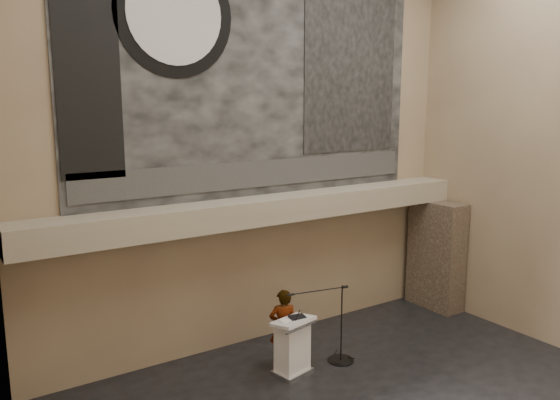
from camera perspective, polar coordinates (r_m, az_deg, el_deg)
wall_back at (r=11.40m, az=-2.22°, el=5.80°), size 10.00×0.02×8.50m
wall_left at (r=5.86m, az=-24.42°, el=0.65°), size 0.02×8.00×8.50m
soffit at (r=11.23m, az=-1.12°, el=-0.95°), size 10.00×0.80×0.50m
sprinkler_left at (r=10.51m, az=-8.39°, el=-3.42°), size 0.04×0.04×0.06m
sprinkler_right at (r=12.35m, az=6.49°, el=-1.31°), size 0.04×0.04×0.06m
banner at (r=11.35m, az=-2.19°, el=13.11°), size 8.00×0.05×5.00m
banner_text_strip at (r=11.40m, az=-2.02°, el=2.77°), size 7.76×0.02×0.55m
banner_clock_rim at (r=10.60m, az=-10.94°, el=18.58°), size 2.30×0.02×2.30m
banner_clock_face at (r=10.58m, az=-10.89°, el=18.60°), size 1.84×0.02×1.84m
banner_building_print at (r=12.73m, az=7.44°, el=13.18°), size 2.60×0.02×3.60m
banner_brick_print at (r=9.97m, az=-19.36°, el=11.22°), size 1.10×0.02×3.20m
stone_pier at (r=14.27m, az=15.99°, el=-5.52°), size 0.60×1.40×2.70m
lectern at (r=10.72m, az=1.31°, el=-15.04°), size 0.85×0.68×1.14m
binder at (r=10.55m, az=1.82°, el=-12.13°), size 0.34×0.29×0.04m
papers at (r=10.41m, az=0.70°, el=-12.52°), size 0.22×0.28×0.00m
speaker_person at (r=10.99m, az=0.33°, el=-13.15°), size 0.66×0.55×1.54m
mic_stand at (r=11.37m, az=6.20°, el=-15.31°), size 1.40×0.52×1.59m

